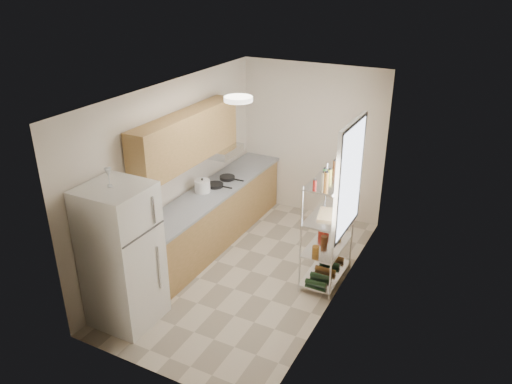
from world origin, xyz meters
TOP-DOWN VIEW (x-y plane):
  - room at (0.00, 0.00)m, footprint 2.52×4.42m
  - counter_run at (-0.92, 0.44)m, footprint 0.63×3.51m
  - upper_cabinets at (-1.05, 0.10)m, footprint 0.33×2.20m
  - range_hood at (-1.00, 0.90)m, footprint 0.50×0.60m
  - window at (1.23, 0.35)m, footprint 0.06×1.00m
  - bakers_rack at (1.00, 0.30)m, footprint 0.45×0.90m
  - ceiling_dome at (0.00, -0.30)m, footprint 0.34×0.34m
  - refrigerator at (-0.87, -1.60)m, footprint 0.73×0.73m
  - wine_glass_a at (-0.93, -1.58)m, footprint 0.07×0.07m
  - wine_glass_b at (-0.90, -1.61)m, footprint 0.08×0.08m
  - rice_cooker at (-1.01, 0.36)m, footprint 0.23×0.23m
  - frying_pan_large at (-0.94, 0.61)m, footprint 0.27×0.27m
  - frying_pan_small at (-0.92, 0.95)m, footprint 0.24×0.24m
  - cutting_board at (1.03, 0.28)m, footprint 0.39×0.45m
  - espresso_machine at (1.05, 0.63)m, footprint 0.21×0.28m
  - storage_bag at (0.87, 0.52)m, footprint 0.12×0.15m

SIDE VIEW (x-z plane):
  - counter_run at x=-0.92m, z-range 0.00..0.90m
  - storage_bag at x=0.87m, z-range 0.56..0.71m
  - refrigerator at x=-0.87m, z-range 0.00..1.78m
  - frying_pan_large at x=-0.94m, z-range 0.90..0.94m
  - frying_pan_small at x=-0.92m, z-range 0.90..0.95m
  - rice_cooker at x=-1.01m, z-range 0.90..1.09m
  - cutting_board at x=1.03m, z-range 1.01..1.04m
  - bakers_rack at x=1.00m, z-range 0.24..1.97m
  - espresso_machine at x=1.05m, z-range 1.01..1.31m
  - room at x=0.00m, z-range -0.01..2.61m
  - range_hood at x=-1.00m, z-range 1.33..1.45m
  - window at x=1.23m, z-range 0.82..2.28m
  - upper_cabinets at x=-1.05m, z-range 1.45..2.17m
  - wine_glass_a at x=-0.93m, z-range 1.78..1.96m
  - wine_glass_b at x=-0.90m, z-range 1.78..2.00m
  - ceiling_dome at x=0.00m, z-range 2.54..2.60m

